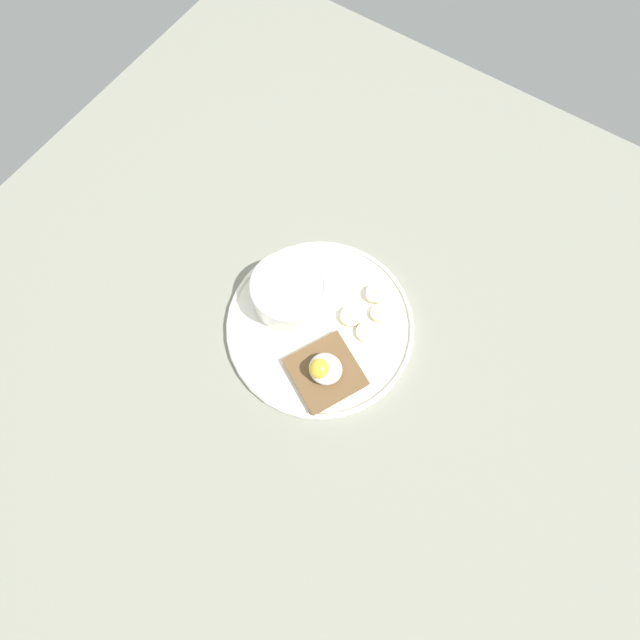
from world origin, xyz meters
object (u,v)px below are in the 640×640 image
(banana_slice_front, at_px, (350,317))
(banana_slice_back, at_px, (379,314))
(banana_slice_left, at_px, (366,332))
(banana_slice_right, at_px, (375,294))
(toast_slice, at_px, (325,372))
(poached_egg, at_px, (324,369))
(oatmeal_bowl, at_px, (289,292))

(banana_slice_front, distance_m, banana_slice_back, 0.04)
(banana_slice_left, xyz_separation_m, banana_slice_right, (-0.02, 0.06, 0.00))
(banana_slice_front, xyz_separation_m, banana_slice_right, (0.01, 0.05, 0.00))
(toast_slice, bearing_deg, banana_slice_left, 79.34)
(banana_slice_left, relative_size, banana_slice_back, 1.22)
(poached_egg, height_order, banana_slice_front, poached_egg)
(oatmeal_bowl, relative_size, toast_slice, 0.91)
(banana_slice_back, bearing_deg, banana_slice_left, -90.25)
(poached_egg, distance_m, banana_slice_back, 0.13)
(poached_egg, relative_size, banana_slice_back, 1.40)
(oatmeal_bowl, distance_m, banana_slice_left, 0.13)
(oatmeal_bowl, relative_size, banana_slice_front, 2.80)
(oatmeal_bowl, xyz_separation_m, toast_slice, (0.11, -0.07, -0.02))
(toast_slice, relative_size, banana_slice_back, 3.63)
(banana_slice_front, xyz_separation_m, banana_slice_left, (0.03, -0.01, -0.00))
(banana_slice_right, bearing_deg, oatmeal_bowl, -143.84)
(banana_slice_front, relative_size, banana_slice_left, 0.97)
(banana_slice_front, height_order, banana_slice_back, banana_slice_front)
(oatmeal_bowl, xyz_separation_m, banana_slice_right, (0.11, 0.08, -0.02))
(banana_slice_front, bearing_deg, banana_slice_back, 40.62)
(toast_slice, bearing_deg, banana_slice_front, 100.34)
(banana_slice_front, distance_m, banana_slice_right, 0.05)
(toast_slice, bearing_deg, oatmeal_bowl, 148.24)
(toast_slice, bearing_deg, banana_slice_back, 82.36)
(toast_slice, height_order, banana_slice_front, same)
(poached_egg, bearing_deg, oatmeal_bowl, 147.20)
(poached_egg, distance_m, banana_slice_front, 0.10)
(toast_slice, height_order, poached_egg, poached_egg)
(poached_egg, relative_size, banana_slice_front, 1.18)
(poached_egg, height_order, banana_slice_right, poached_egg)
(toast_slice, bearing_deg, banana_slice_right, 91.92)
(poached_egg, bearing_deg, banana_slice_front, 99.24)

